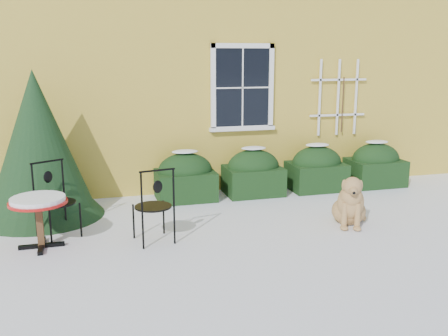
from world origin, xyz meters
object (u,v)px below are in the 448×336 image
object	(u,v)px
bistro_table	(38,206)
patio_chair_near	(154,205)
patio_chair_far	(55,200)
evergreen_shrub	(39,159)
dog	(350,205)

from	to	relation	value
bistro_table	patio_chair_near	world-z (taller)	patio_chair_near
patio_chair_near	patio_chair_far	xyz separation A→B (m)	(-1.33, 0.62, 0.00)
evergreen_shrub	dog	size ratio (longest dim) A/B	2.66
patio_chair_far	dog	xyz separation A→B (m)	(4.32, -0.72, -0.21)
evergreen_shrub	patio_chair_far	size ratio (longest dim) A/B	2.16
evergreen_shrub	bistro_table	distance (m)	1.48
patio_chair_far	dog	world-z (taller)	patio_chair_far
bistro_table	patio_chair_near	xyz separation A→B (m)	(1.53, -0.20, -0.05)
patio_chair_near	dog	size ratio (longest dim) A/B	1.22
evergreen_shrub	bistro_table	size ratio (longest dim) A/B	3.07
bistro_table	dog	world-z (taller)	dog
patio_chair_near	dog	bearing A→B (deg)	167.63
patio_chair_near	dog	distance (m)	2.99
evergreen_shrub	bistro_table	xyz separation A→B (m)	(0.08, -1.43, -0.36)
bistro_table	patio_chair_far	size ratio (longest dim) A/B	0.71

